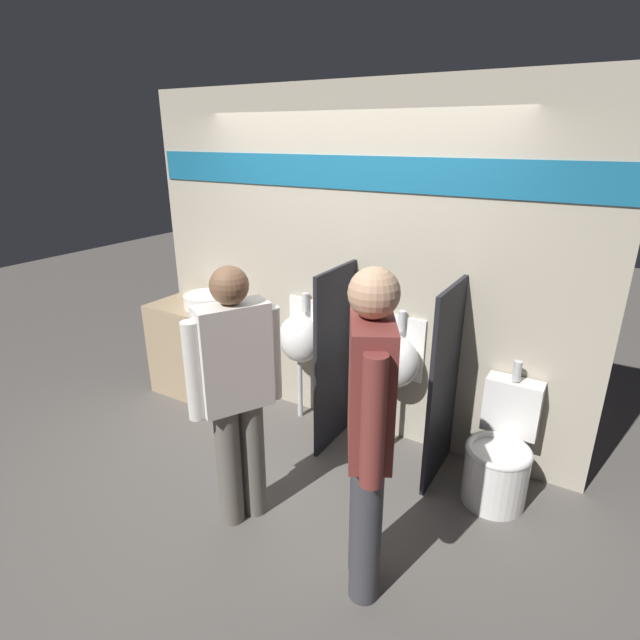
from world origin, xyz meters
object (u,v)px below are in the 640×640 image
object	(u,v)px
person_in_vest	(236,389)
person_with_lanyard	(369,427)
toilet	(500,457)
sink_basin	(207,300)
urinal_far	(395,361)
urinal_near_counter	(300,339)
cell_phone	(216,315)

from	to	relation	value
person_in_vest	person_with_lanyard	bearing A→B (deg)	-65.52
toilet	sink_basin	bearing A→B (deg)	177.64
urinal_far	sink_basin	bearing A→B (deg)	-177.78
urinal_far	urinal_near_counter	bearing A→B (deg)	180.00
cell_phone	person_with_lanyard	distance (m)	2.24
sink_basin	person_in_vest	world-z (taller)	person_in_vest
toilet	person_with_lanyard	size ratio (longest dim) A/B	0.52
cell_phone	toilet	bearing A→B (deg)	1.08
cell_phone	urinal_near_counter	bearing A→B (deg)	17.46
cell_phone	person_with_lanyard	size ratio (longest dim) A/B	0.08
urinal_near_counter	person_in_vest	bearing A→B (deg)	-73.78
person_with_lanyard	urinal_far	bearing A→B (deg)	-11.60
toilet	cell_phone	bearing A→B (deg)	-178.92
sink_basin	urinal_near_counter	bearing A→B (deg)	4.20
cell_phone	person_with_lanyard	bearing A→B (deg)	-28.36
urinal_far	person_in_vest	world-z (taller)	person_in_vest
person_with_lanyard	sink_basin	bearing A→B (deg)	32.43
sink_basin	urinal_near_counter	distance (m)	0.98
sink_basin	urinal_near_counter	xyz separation A→B (m)	(0.96, 0.07, -0.20)
urinal_far	person_with_lanyard	xyz separation A→B (m)	(0.40, -1.29, 0.26)
cell_phone	person_in_vest	bearing A→B (deg)	-42.89
sink_basin	person_with_lanyard	bearing A→B (deg)	-28.92
sink_basin	person_with_lanyard	xyz separation A→B (m)	(2.21, -1.22, 0.07)
toilet	person_with_lanyard	bearing A→B (deg)	-112.53
person_with_lanyard	cell_phone	bearing A→B (deg)	32.99
person_in_vest	urinal_far	bearing A→B (deg)	6.43
urinal_near_counter	toilet	xyz separation A→B (m)	(1.71, -0.18, -0.43)
cell_phone	urinal_near_counter	xyz separation A→B (m)	(0.72, 0.23, -0.14)
sink_basin	urinal_far	distance (m)	1.83
sink_basin	person_with_lanyard	distance (m)	2.53
urinal_far	toilet	distance (m)	0.97
cell_phone	urinal_far	distance (m)	1.60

